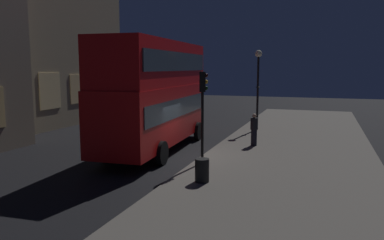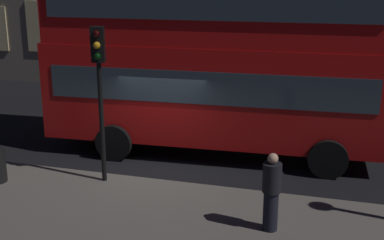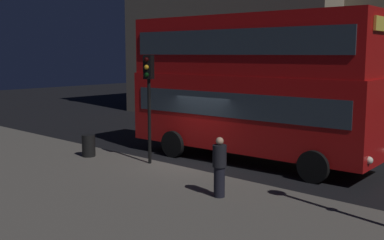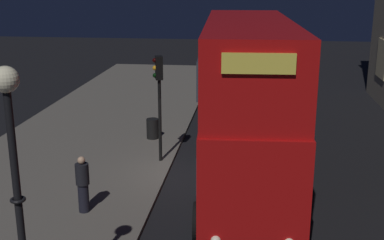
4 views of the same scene
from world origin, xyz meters
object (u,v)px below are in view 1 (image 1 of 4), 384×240
Objects in this scene: traffic_light_near_kerb at (203,98)px; pedestrian at (254,129)px; street_lamp at (258,74)px; litter_bin at (202,170)px; double_decker_bus at (155,91)px.

traffic_light_near_kerb is 2.31× the size of pedestrian.
street_lamp is 6.02m from pedestrian.
street_lamp reaches higher than litter_bin.
street_lamp reaches higher than pedestrian.
traffic_light_near_kerb is (-2.13, -3.20, -0.13)m from double_decker_bus.
litter_bin is (-2.63, -0.81, -2.41)m from traffic_light_near_kerb.
double_decker_bus is 1.91× the size of street_lamp.
traffic_light_near_kerb is 4.62× the size of litter_bin.
litter_bin is (-12.36, -0.09, -3.27)m from street_lamp.
double_decker_bus reaches higher than pedestrian.
litter_bin is at bearing -179.60° from street_lamp.
pedestrian is at bearing -5.11° from litter_bin.
double_decker_bus is at bearing 152.72° from street_lamp.
double_decker_bus is 6.72m from litter_bin.
double_decker_bus reaches higher than street_lamp.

